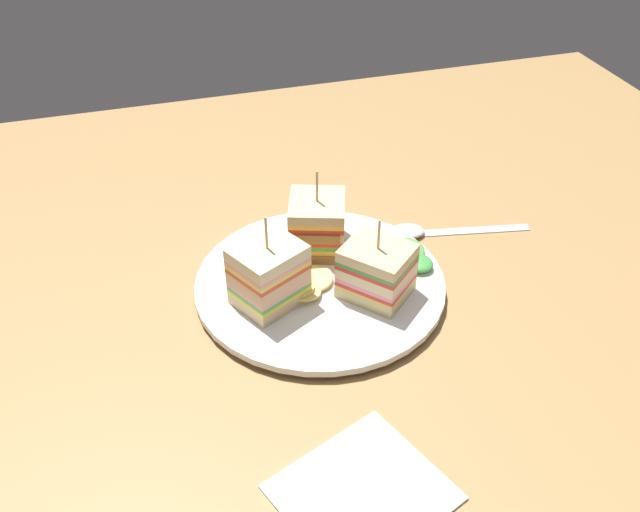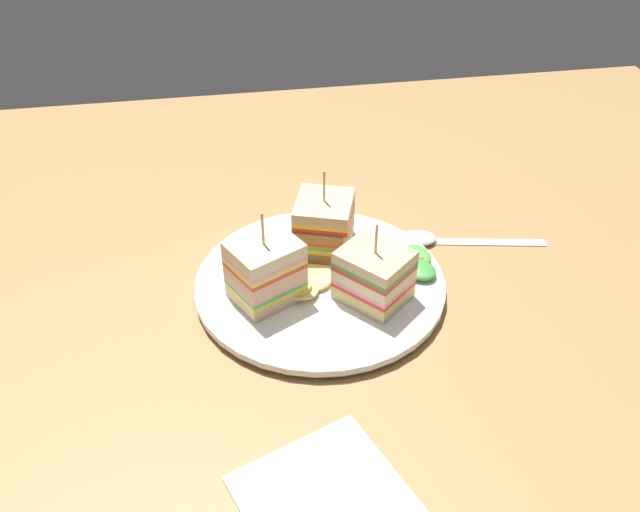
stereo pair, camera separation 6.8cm
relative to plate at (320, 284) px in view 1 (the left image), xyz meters
The scene contains 9 objects.
ground_plane 1.67cm from the plate, ahead, with size 122.15×96.37×1.80cm, color #A67E4B.
plate is the anchor object (origin of this frame).
sandwich_wedge_0 6.49cm from the plate, 143.57° to the left, with size 8.02×8.10×8.52cm.
sandwich_wedge_1 6.57cm from the plate, 103.66° to the right, with size 7.29×7.64×9.10cm.
sandwich_wedge_2 6.72cm from the plate, 16.23° to the left, with size 7.85×7.42×9.64cm.
chip_pile 2.36cm from the plate, 27.94° to the left, with size 7.04×6.77×1.25cm.
salad_garnish 8.89cm from the plate, behind, with size 7.01×7.15×1.19cm.
spoon 15.08cm from the plate, 156.95° to the right, with size 16.02×4.95×1.00cm.
napkin 23.59cm from the plate, 80.93° to the left, with size 11.56×10.35×0.50cm, color white.
Camera 1 is at (15.52, 51.67, 45.41)cm, focal length 39.44 mm.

